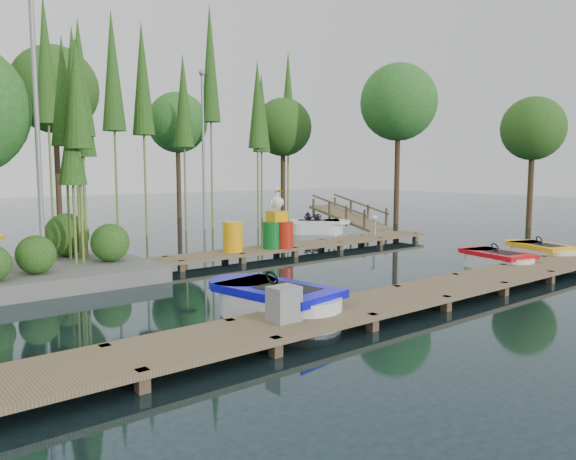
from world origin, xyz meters
TOP-DOWN VIEW (x-y plane):
  - ground_plane at (0.00, 0.00)m, footprint 90.00×90.00m
  - near_dock at (0.00, -4.50)m, footprint 18.00×1.50m
  - far_dock at (1.00, 2.50)m, footprint 15.00×1.20m
  - tree_screen at (-2.04, 10.60)m, footprint 34.42×18.53m
  - lamp_island at (-5.50, 2.50)m, footprint 0.30×0.30m
  - lamp_rear at (4.00, 11.00)m, footprint 0.30×0.30m
  - ramp at (9.00, 6.50)m, footprint 1.50×3.94m
  - boat_blue at (-2.98, -3.43)m, footprint 1.80×3.15m
  - boat_red at (5.01, -3.25)m, footprint 1.55×2.57m
  - boat_yellow_near at (7.41, -3.30)m, footprint 1.79×2.64m
  - boat_white_far at (6.76, 6.32)m, footprint 2.90×2.73m
  - utility_cabinet at (-3.64, -4.50)m, footprint 0.48×0.41m
  - yellow_barrel at (-0.04, 2.50)m, footprint 0.61×0.61m
  - drum_cluster at (1.60, 2.35)m, footprint 1.12×1.02m
  - seagull_post at (6.30, 2.50)m, footprint 0.48×0.26m

SIDE VIEW (x-z plane):
  - ground_plane at x=0.00m, z-range 0.00..0.00m
  - far_dock at x=1.00m, z-range -0.02..0.48m
  - boat_red at x=5.01m, z-range -0.17..0.64m
  - near_dock at x=0.00m, z-range -0.02..0.48m
  - boat_yellow_near at x=7.41m, z-range -0.17..0.64m
  - boat_blue at x=-2.98m, z-range -0.21..0.79m
  - boat_white_far at x=6.76m, z-range -0.36..0.94m
  - ramp at x=9.00m, z-range -0.16..1.33m
  - utility_cabinet at x=-3.64m, z-range 0.30..0.89m
  - yellow_barrel at x=-0.04m, z-range 0.30..1.22m
  - seagull_post at x=6.30m, z-range 0.43..1.20m
  - drum_cluster at x=1.60m, z-range -0.10..1.83m
  - lamp_island at x=-5.50m, z-range 0.64..7.89m
  - lamp_rear at x=4.00m, z-range 0.64..7.89m
  - tree_screen at x=-2.04m, z-range 0.96..11.27m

